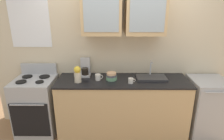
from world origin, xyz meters
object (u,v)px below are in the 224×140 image
(cup_near_bowls, at_px, (98,77))
(coffee_maker, at_px, (85,69))
(cup_near_sink, at_px, (131,81))
(dishwasher, at_px, (206,107))
(sink_faucet, at_px, (151,77))
(bowl_stack, at_px, (111,76))
(vase, at_px, (78,74))
(stove_range, at_px, (37,106))

(cup_near_bowls, distance_m, coffee_maker, 0.32)
(cup_near_sink, height_order, dishwasher, cup_near_sink)
(cup_near_bowls, height_order, dishwasher, cup_near_bowls)
(sink_faucet, xyz_separation_m, cup_near_sink, (-0.34, -0.20, 0.02))
(sink_faucet, xyz_separation_m, dishwasher, (0.91, -0.07, -0.49))
(bowl_stack, xyz_separation_m, vase, (-0.51, -0.10, 0.07))
(cup_near_bowls, bearing_deg, coffee_maker, 136.75)
(stove_range, distance_m, cup_near_sink, 1.60)
(stove_range, height_order, cup_near_bowls, stove_range)
(dishwasher, bearing_deg, coffee_maker, 173.95)
(stove_range, distance_m, bowl_stack, 1.33)
(bowl_stack, xyz_separation_m, coffee_maker, (-0.43, 0.20, 0.05))
(vase, bearing_deg, cup_near_sink, -2.86)
(bowl_stack, distance_m, cup_near_sink, 0.32)
(coffee_maker, bearing_deg, bowl_stack, -24.35)
(stove_range, distance_m, sink_faucet, 1.92)
(sink_faucet, relative_size, bowl_stack, 2.77)
(bowl_stack, bearing_deg, dishwasher, -0.50)
(bowl_stack, xyz_separation_m, cup_near_bowls, (-0.21, -0.02, -0.01))
(cup_near_bowls, xyz_separation_m, dishwasher, (1.75, 0.00, -0.51))
(cup_near_bowls, height_order, coffee_maker, coffee_maker)
(stove_range, xyz_separation_m, sink_faucet, (1.86, 0.07, 0.48))
(vase, xyz_separation_m, coffee_maker, (0.07, 0.30, -0.02))
(sink_faucet, xyz_separation_m, cup_near_bowls, (-0.84, -0.07, 0.03))
(dishwasher, bearing_deg, stove_range, 179.91)
(bowl_stack, relative_size, vase, 0.67)
(cup_near_sink, bearing_deg, bowl_stack, 154.38)
(stove_range, height_order, dishwasher, stove_range)
(stove_range, xyz_separation_m, cup_near_bowls, (1.02, -0.01, 0.51))
(sink_faucet, height_order, coffee_maker, coffee_maker)
(sink_faucet, xyz_separation_m, coffee_maker, (-1.07, 0.14, 0.09))
(vase, bearing_deg, bowl_stack, 11.16)
(bowl_stack, height_order, cup_near_sink, bowl_stack)
(dishwasher, bearing_deg, cup_near_bowls, -179.90)
(stove_range, distance_m, vase, 0.93)
(stove_range, xyz_separation_m, cup_near_sink, (1.52, -0.13, 0.50))
(cup_near_sink, relative_size, coffee_maker, 0.37)
(vase, distance_m, cup_near_sink, 0.81)
(cup_near_sink, bearing_deg, dishwasher, 5.77)
(bowl_stack, height_order, coffee_maker, coffee_maker)
(cup_near_bowls, bearing_deg, vase, -164.46)
(sink_faucet, bearing_deg, cup_near_sink, -150.16)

